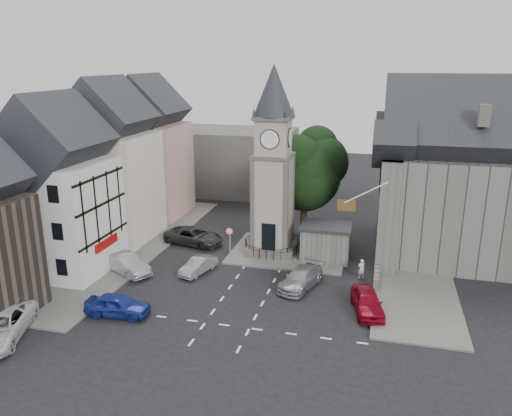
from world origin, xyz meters
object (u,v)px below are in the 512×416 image
(clock_tower, at_px, (273,162))
(car_west_blue, at_px, (118,305))
(stone_shelter, at_px, (326,242))
(pedestrian, at_px, (361,269))
(car_east_red, at_px, (367,301))

(clock_tower, bearing_deg, car_west_blue, -118.19)
(stone_shelter, height_order, pedestrian, stone_shelter)
(pedestrian, bearing_deg, car_east_red, 68.21)
(stone_shelter, bearing_deg, car_west_blue, -132.34)
(clock_tower, bearing_deg, pedestrian, -25.68)
(stone_shelter, relative_size, pedestrian, 2.73)
(car_west_blue, distance_m, pedestrian, 18.52)
(clock_tower, bearing_deg, car_east_red, -47.18)
(stone_shelter, distance_m, pedestrian, 4.70)
(car_east_red, relative_size, pedestrian, 2.86)
(clock_tower, bearing_deg, stone_shelter, -5.84)
(car_west_blue, height_order, pedestrian, pedestrian)
(pedestrian, bearing_deg, stone_shelter, -75.15)
(stone_shelter, xyz_separation_m, pedestrian, (3.20, -3.36, -0.76))
(car_east_red, bearing_deg, clock_tower, 119.80)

